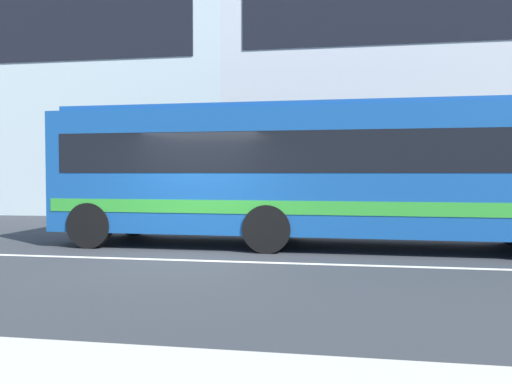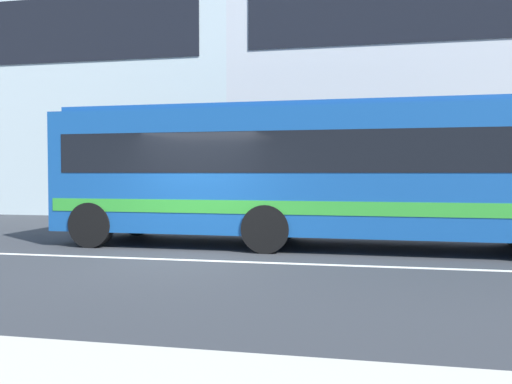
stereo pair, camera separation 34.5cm
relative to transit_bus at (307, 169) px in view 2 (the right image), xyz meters
The scene contains 4 objects.
ground_plane 3.65m from the transit_bus, 132.54° to the right, with size 160.00×160.00×0.00m, color #303337.
lane_centre_line 3.65m from the transit_bus, 132.54° to the right, with size 60.00×0.16×0.01m, color silver.
apartment_block_right 13.64m from the transit_bus, 59.15° to the left, with size 20.40×8.83×12.51m.
transit_bus is the anchor object (origin of this frame).
Camera 2 is at (3.43, -9.55, 1.66)m, focal length 37.31 mm.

